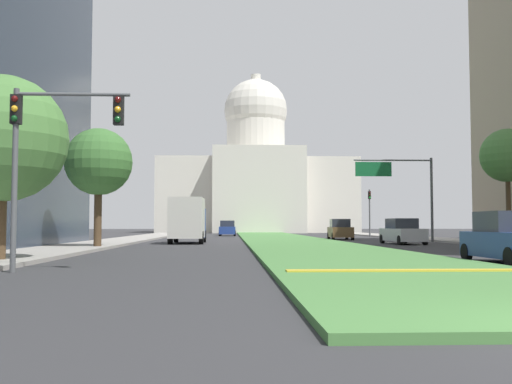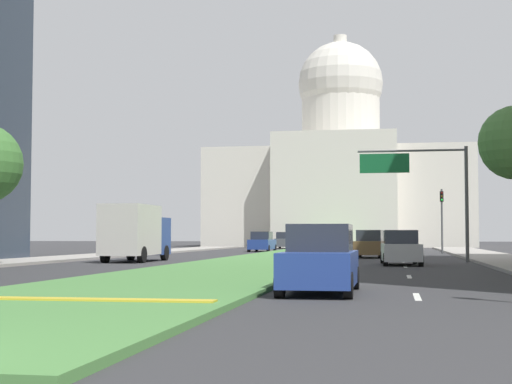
# 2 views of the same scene
# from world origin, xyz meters

# --- Properties ---
(ground_plane) EXTENTS (260.00, 260.00, 0.00)m
(ground_plane) POSITION_xyz_m (0.00, 49.53, 0.00)
(ground_plane) COLOR #333335
(grass_median) EXTENTS (7.11, 89.16, 0.14)m
(grass_median) POSITION_xyz_m (0.00, 44.58, 0.07)
(grass_median) COLOR #4C8442
(grass_median) RESTS_ON ground_plane
(median_curb_nose) EXTENTS (6.40, 0.50, 0.04)m
(median_curb_nose) POSITION_xyz_m (0.00, 8.53, 0.16)
(median_curb_nose) COLOR gold
(median_curb_nose) RESTS_ON grass_median
(lane_dashes_right) EXTENTS (0.16, 42.47, 0.01)m
(lane_dashes_right) POSITION_xyz_m (7.38, 31.27, 0.00)
(lane_dashes_right) COLOR silver
(lane_dashes_right) RESTS_ON ground_plane
(sidewalk_left) EXTENTS (4.00, 89.16, 0.15)m
(sidewalk_left) POSITION_xyz_m (-13.21, 39.63, 0.07)
(sidewalk_left) COLOR #9E9991
(sidewalk_left) RESTS_ON ground_plane
(sidewalk_right) EXTENTS (4.00, 89.16, 0.15)m
(sidewalk_right) POSITION_xyz_m (13.21, 39.63, 0.07)
(sidewalk_right) COLOR #9E9991
(sidewalk_right) RESTS_ON ground_plane
(capitol_building) EXTENTS (33.63, 25.18, 28.63)m
(capitol_building) POSITION_xyz_m (0.00, 98.21, 8.95)
(capitol_building) COLOR silver
(capitol_building) RESTS_ON ground_plane
(traffic_light_far_right) EXTENTS (0.28, 0.35, 5.20)m
(traffic_light_far_right) POSITION_xyz_m (10.71, 57.45, 3.31)
(traffic_light_far_right) COLOR #515456
(traffic_light_far_right) RESTS_ON ground_plane
(overhead_guide_sign) EXTENTS (6.14, 0.20, 6.50)m
(overhead_guide_sign) POSITION_xyz_m (8.58, 38.06, 4.67)
(overhead_guide_sign) COLOR #515456
(overhead_guide_sign) RESTS_ON ground_plane
(sedan_lead_stopped) EXTENTS (1.86, 4.33, 1.80)m
(sedan_lead_stopped) POSITION_xyz_m (4.93, 13.27, 0.84)
(sedan_lead_stopped) COLOR navy
(sedan_lead_stopped) RESTS_ON ground_plane
(sedan_midblock) EXTENTS (2.12, 4.76, 1.76)m
(sedan_midblock) POSITION_xyz_m (7.20, 33.43, 0.82)
(sedan_midblock) COLOR #BCBCC1
(sedan_midblock) RESTS_ON ground_plane
(sedan_distant) EXTENTS (2.16, 4.65, 1.85)m
(sedan_distant) POSITION_xyz_m (5.27, 46.07, 0.86)
(sedan_distant) COLOR brown
(sedan_distant) RESTS_ON ground_plane
(sedan_far_horizon) EXTENTS (2.03, 4.56, 1.82)m
(sedan_far_horizon) POSITION_xyz_m (-4.93, 63.63, 0.85)
(sedan_far_horizon) COLOR navy
(sedan_far_horizon) RESTS_ON ground_plane
(sedan_very_far) EXTENTS (1.87, 4.37, 1.84)m
(sedan_very_far) POSITION_xyz_m (-5.12, 80.17, 0.85)
(sedan_very_far) COLOR #4C5156
(sedan_very_far) RESTS_ON ground_plane
(box_truck_delivery) EXTENTS (2.40, 6.40, 3.20)m
(box_truck_delivery) POSITION_xyz_m (-7.64, 35.74, 1.68)
(box_truck_delivery) COLOR navy
(box_truck_delivery) RESTS_ON ground_plane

